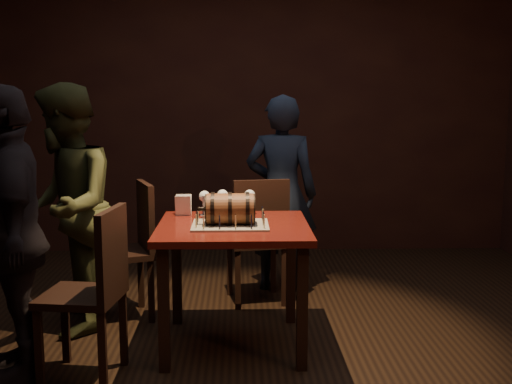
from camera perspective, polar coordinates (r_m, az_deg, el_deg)
room_shell at (r=3.70m, az=0.30°, el=6.80°), size 5.04×5.04×2.80m
pub_table at (r=3.86m, az=-2.03°, el=-4.51°), size 0.90×0.90×0.75m
cake_board at (r=3.80m, az=-2.30°, el=-2.95°), size 0.45×0.35×0.01m
barrel_cake at (r=3.78m, az=-2.32°, el=-1.50°), size 0.34×0.20×0.20m
birthday_candles at (r=3.79m, az=-2.29°, el=-2.26°), size 0.40×0.30×0.09m
wine_glass_left at (r=4.12m, az=-4.60°, el=-0.49°), size 0.07×0.07×0.16m
wine_glass_mid at (r=4.16m, az=-2.99°, el=-0.38°), size 0.07×0.07×0.16m
wine_glass_right at (r=4.15m, az=-0.56°, el=-0.39°), size 0.07×0.07×0.16m
pint_of_ale at (r=4.01m, az=-4.27°, el=-1.39°), size 0.07×0.07×0.15m
menu_card at (r=4.14m, az=-6.48°, el=-1.20°), size 0.10×0.05×0.13m
chair_back at (r=4.64m, az=0.23°, el=-3.75°), size 0.47×0.47×0.93m
chair_left_rear at (r=4.47m, az=-10.99°, el=-4.42°), size 0.51×0.51×0.93m
chair_left_front at (r=3.55m, az=-14.10°, el=-7.92°), size 0.45×0.45×0.93m
person_back at (r=4.97m, az=2.27°, el=-0.14°), size 0.62×0.47×1.52m
person_left_rear at (r=4.25m, az=-16.55°, el=-1.48°), size 0.73×0.87×1.60m
person_left_front at (r=3.61m, az=-20.92°, el=-3.63°), size 0.67×1.00×1.57m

